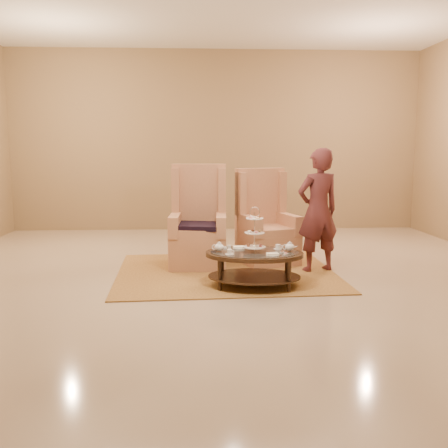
{
  "coord_description": "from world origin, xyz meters",
  "views": [
    {
      "loc": [
        -0.36,
        -5.93,
        1.6
      ],
      "look_at": [
        -0.04,
        0.2,
        0.67
      ],
      "focal_mm": 40.0,
      "sensor_mm": 36.0,
      "label": 1
    }
  ],
  "objects": [
    {
      "name": "ceiling",
      "position": [
        0.0,
        0.0,
        0.0
      ],
      "size": [
        8.0,
        8.0,
        0.02
      ],
      "primitive_type": "cube",
      "color": "beige",
      "rests_on": "ground"
    },
    {
      "name": "ground",
      "position": [
        0.0,
        0.0,
        0.0
      ],
      "size": [
        8.0,
        8.0,
        0.0
      ],
      "primitive_type": "plane",
      "color": "tan",
      "rests_on": "ground"
    },
    {
      "name": "person",
      "position": [
        1.19,
        0.43,
        0.81
      ],
      "size": [
        0.68,
        0.55,
        1.61
      ],
      "rotation": [
        0.0,
        0.0,
        3.45
      ],
      "color": "#502224",
      "rests_on": "ground"
    },
    {
      "name": "armchair_left",
      "position": [
        -0.36,
        0.85,
        0.47
      ],
      "size": [
        0.79,
        0.81,
        1.39
      ],
      "rotation": [
        0.0,
        0.0,
        -0.05
      ],
      "color": "tan",
      "rests_on": "ground"
    },
    {
      "name": "wall_back",
      "position": [
        0.0,
        4.0,
        1.75
      ],
      "size": [
        8.0,
        0.04,
        3.5
      ],
      "primitive_type": "cube",
      "color": "olive",
      "rests_on": "ground"
    },
    {
      "name": "rug",
      "position": [
        -0.01,
        0.41,
        0.01
      ],
      "size": [
        2.89,
        2.45,
        0.01
      ],
      "rotation": [
        0.0,
        0.0,
        0.05
      ],
      "color": "#B0883E",
      "rests_on": "ground"
    },
    {
      "name": "armchair_right",
      "position": [
        0.58,
        1.0,
        0.45
      ],
      "size": [
        0.9,
        0.92,
        1.33
      ],
      "rotation": [
        0.0,
        0.0,
        0.29
      ],
      "color": "tan",
      "rests_on": "ground"
    },
    {
      "name": "tea_table",
      "position": [
        0.28,
        -0.3,
        0.34
      ],
      "size": [
        1.21,
        0.9,
        0.95
      ],
      "rotation": [
        0.0,
        0.0,
        -0.12
      ],
      "color": "black",
      "rests_on": "ground"
    }
  ]
}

